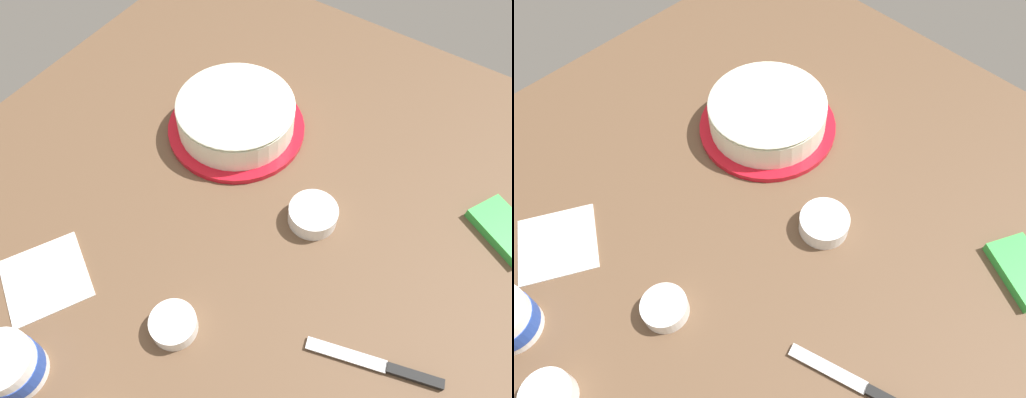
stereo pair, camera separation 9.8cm
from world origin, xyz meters
The scene contains 8 objects.
ground_plane centered at (0.00, 0.00, 0.00)m, with size 1.54×1.54×0.00m, color brown.
frosted_cake centered at (0.25, -0.24, 0.05)m, with size 0.32×0.32×0.10m.
spreading_knife centered at (-0.28, 0.06, 0.01)m, with size 0.23×0.09×0.01m.
sprinkle_bowl_pink centered at (0.06, 0.21, 0.02)m, with size 0.08×0.08×0.04m.
sprinkle_bowl_green centered at (0.08, 0.44, 0.02)m, with size 0.09×0.09×0.04m.
sprinkle_bowl_blue centered at (-0.02, -0.12, 0.02)m, with size 0.10×0.10×0.04m.
candy_box_upper centered at (-0.36, -0.31, 0.01)m, with size 0.14×0.08×0.02m, color green.
paper_napkin centered at (0.33, 0.27, 0.00)m, with size 0.15×0.15×0.01m, color white.
Camera 2 is at (-0.29, 0.30, 0.85)m, focal length 33.96 mm.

